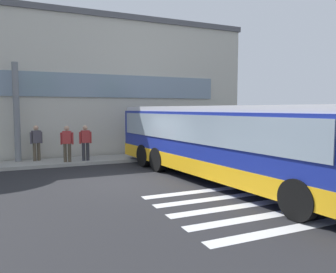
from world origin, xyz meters
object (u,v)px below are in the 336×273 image
bus_main_foreground (223,144)px  passenger_at_curb_edge (85,141)px  passenger_by_doorway (67,141)px  passenger_near_column (36,141)px  entry_support_column (17,112)px

bus_main_foreground → passenger_at_curb_edge: size_ratio=7.34×
bus_main_foreground → passenger_by_doorway: bearing=129.5°
passenger_near_column → bus_main_foreground: bearing=-47.7°
entry_support_column → passenger_near_column: entry_support_column is taller
entry_support_column → passenger_at_curb_edge: entry_support_column is taller
entry_support_column → passenger_at_curb_edge: size_ratio=2.73×
passenger_near_column → passenger_by_doorway: size_ratio=1.00×
passenger_at_curb_edge → entry_support_column: bearing=160.3°
passenger_by_doorway → passenger_at_curb_edge: bearing=4.1°
entry_support_column → bus_main_foreground: (6.82, -6.84, -1.10)m
bus_main_foreground → passenger_by_doorway: size_ratio=7.34×
passenger_by_doorway → passenger_at_curb_edge: size_ratio=1.00×
passenger_near_column → passenger_at_curb_edge: bearing=-21.3°
entry_support_column → bus_main_foreground: entry_support_column is taller
passenger_at_curb_edge → bus_main_foreground: bearing=-56.1°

